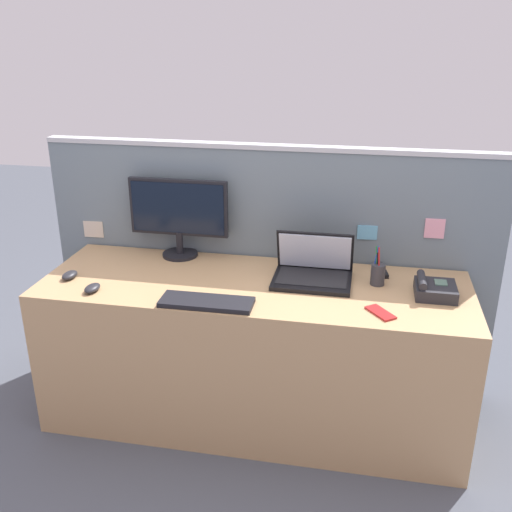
# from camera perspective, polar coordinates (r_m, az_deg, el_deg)

# --- Properties ---
(ground_plane) EXTENTS (10.00, 10.00, 0.00)m
(ground_plane) POSITION_cam_1_polar(r_m,az_deg,el_deg) (3.14, -0.18, -15.16)
(ground_plane) COLOR #4C515B
(desk) EXTENTS (2.03, 0.69, 0.75)m
(desk) POSITION_cam_1_polar(r_m,az_deg,el_deg) (2.94, -0.19, -9.33)
(desk) COLOR tan
(desk) RESTS_ON ground_plane
(cubicle_divider) EXTENTS (2.37, 0.08, 1.33)m
(cubicle_divider) POSITION_cam_1_polar(r_m,az_deg,el_deg) (3.14, 1.16, -1.12)
(cubicle_divider) COLOR slate
(cubicle_divider) RESTS_ON ground_plane
(desktop_monitor) EXTENTS (0.52, 0.19, 0.41)m
(desktop_monitor) POSITION_cam_1_polar(r_m,az_deg,el_deg) (3.04, -7.59, 4.24)
(desktop_monitor) COLOR black
(desktop_monitor) RESTS_ON desk
(laptop) EXTENTS (0.37, 0.28, 0.23)m
(laptop) POSITION_cam_1_polar(r_m,az_deg,el_deg) (2.80, 5.61, -1.29)
(laptop) COLOR black
(laptop) RESTS_ON desk
(desk_phone) EXTENTS (0.18, 0.18, 0.09)m
(desk_phone) POSITION_cam_1_polar(r_m,az_deg,el_deg) (2.75, 17.02, -3.12)
(desk_phone) COLOR #232328
(desk_phone) RESTS_ON desk
(keyboard_main) EXTENTS (0.41, 0.15, 0.02)m
(keyboard_main) POSITION_cam_1_polar(r_m,az_deg,el_deg) (2.56, -4.86, -4.53)
(keyboard_main) COLOR black
(keyboard_main) RESTS_ON desk
(computer_mouse_right_hand) EXTENTS (0.07, 0.10, 0.03)m
(computer_mouse_right_hand) POSITION_cam_1_polar(r_m,az_deg,el_deg) (2.78, -15.73, -3.04)
(computer_mouse_right_hand) COLOR #232328
(computer_mouse_right_hand) RESTS_ON desk
(computer_mouse_left_hand) EXTENTS (0.07, 0.10, 0.03)m
(computer_mouse_left_hand) POSITION_cam_1_polar(r_m,az_deg,el_deg) (2.95, -17.78, -1.79)
(computer_mouse_left_hand) COLOR #232328
(computer_mouse_left_hand) RESTS_ON desk
(pen_cup) EXTENTS (0.07, 0.07, 0.19)m
(pen_cup) POSITION_cam_1_polar(r_m,az_deg,el_deg) (2.79, 11.83, -1.71)
(pen_cup) COLOR #333338
(pen_cup) RESTS_ON desk
(cell_phone_red_case) EXTENTS (0.14, 0.15, 0.01)m
(cell_phone_red_case) POSITION_cam_1_polar(r_m,az_deg,el_deg) (2.54, 12.08, -5.44)
(cell_phone_red_case) COLOR #B22323
(cell_phone_red_case) RESTS_ON desk
(tv_remote) EXTENTS (0.08, 0.18, 0.02)m
(tv_remote) POSITION_cam_1_polar(r_m,az_deg,el_deg) (2.95, 12.12, -1.36)
(tv_remote) COLOR black
(tv_remote) RESTS_ON desk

